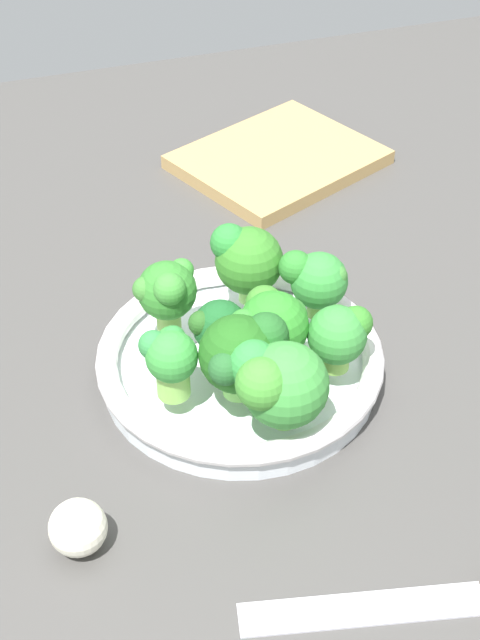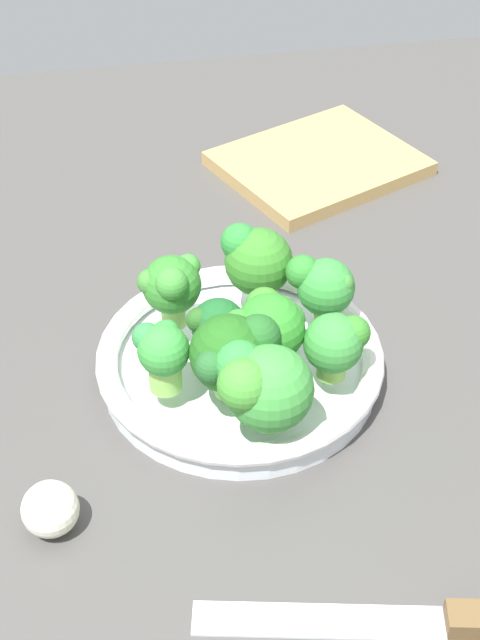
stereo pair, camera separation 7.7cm
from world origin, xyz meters
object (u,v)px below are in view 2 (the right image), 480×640
Objects in this scene: broccoli_floret_7 at (323,286)px; garlic_bulb at (50,509)px; broccoli_floret_8 at (232,353)px; broccoli_floret_2 at (171,285)px; broccoli_floret_1 at (162,350)px; broccoli_floret_6 at (265,327)px; broccoli_floret_0 at (256,259)px; cutting_board at (318,163)px; broccoli_floret_4 at (218,327)px; broccoli_floret_5 at (260,384)px; broccoli_floret_3 at (336,342)px; bowl at (240,361)px; knife at (446,620)px.

broccoli_floret_7 reaches higher than garlic_bulb.
broccoli_floret_2 is at bearing 111.08° from broccoli_floret_8.
broccoli_floret_6 is (8.42, 0.72, 0.41)cm from broccoli_floret_1.
broccoli_floret_0 reaches higher than garlic_bulb.
broccoli_floret_7 is 0.88× the size of broccoli_floret_8.
cutting_board is (13.81, 35.01, -6.74)cm from broccoli_floret_6.
broccoli_floret_4 is 37.87cm from cutting_board.
broccoli_floret_4 is at bearing 102.34° from broccoli_floret_5.
broccoli_floret_3 is at bearing 31.67° from broccoli_floret_5.
garlic_bulb is at bearing -134.00° from broccoli_floret_1.
knife is at bearing -71.20° from bowl.
knife is at bearing -84.60° from broccoli_floret_3.
broccoli_floret_8 reaches higher than bowl.
broccoli_floret_3 is at bearing -20.87° from broccoli_floret_6.
bowl is 3.52× the size of broccoli_floret_6.
broccoli_floret_2 is 1.01× the size of broccoli_floret_6.
broccoli_floret_0 reaches higher than broccoli_floret_2.
broccoli_floret_1 is at bearing -159.31° from broccoli_floret_7.
broccoli_floret_7 is at bearing -8.01° from broccoli_floret_2.
broccoli_floret_8 is at bearing -141.39° from broccoli_floret_7.
broccoli_floret_2 is 12.87cm from broccoli_floret_7.
broccoli_floret_6 is (3.54, -1.86, 0.93)cm from broccoli_floret_4.
broccoli_floret_4 is at bearing -117.64° from cutting_board.
broccoli_floret_2 is at bearing -163.87° from broccoli_floret_0.
broccoli_floret_1 is at bearing -121.89° from cutting_board.
broccoli_floret_2 is 14.84cm from broccoli_floret_3.
garlic_bulb is (-16.54, -13.35, 0.39)cm from bowl.
broccoli_floret_5 is at bearing -110.56° from cutting_board.
bowl is at bearing 88.97° from broccoli_floret_5.
knife is (6.42, -32.60, -7.33)cm from broccoli_floret_0.
bowl is 9.33cm from broccoli_floret_1.
broccoli_floret_8 is (-4.20, -11.37, -0.27)cm from broccoli_floret_0.
broccoli_floret_3 is 8.38cm from broccoli_floret_5.
broccoli_floret_6 is at bearing -141.86° from broccoli_floret_7.
broccoli_floret_0 is 8.04cm from broccoli_floret_2.
broccoli_floret_5 is (-7.10, -4.38, 0.82)cm from broccoli_floret_3.
broccoli_floret_7 reaches higher than bowl.
broccoli_floret_5 reaches higher than broccoli_floret_3.
broccoli_floret_2 is 1.28× the size of broccoli_floret_4.
broccoli_floret_0 is 12.13cm from broccoli_floret_8.
broccoli_floret_5 reaches higher than broccoli_floret_7.
bowl is 0.93× the size of knife.
garlic_bulb is (-19.12, -19.52, -5.76)cm from broccoli_floret_0.
broccoli_floret_4 is 0.21× the size of knife.
knife is at bearing -87.18° from broccoli_floret_7.
garlic_bulb is (-31.93, -45.77, 1.32)cm from cutting_board.
broccoli_floret_5 is 0.36× the size of cutting_board.
broccoli_floret_6 is at bearing 4.91° from broccoli_floret_1.
broccoli_floret_3 is 0.79× the size of broccoli_floret_5.
broccoli_floret_8 reaches higher than broccoli_floret_3.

